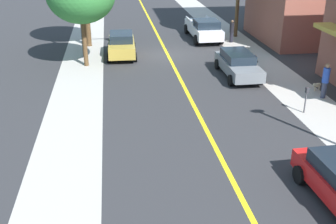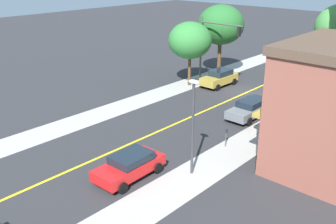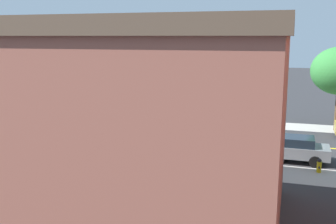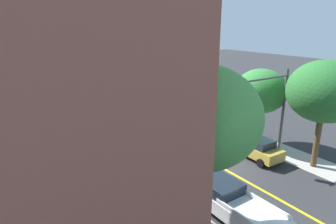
# 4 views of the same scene
# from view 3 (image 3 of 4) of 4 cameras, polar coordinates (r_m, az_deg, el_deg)

# --- Properties ---
(pale_office_building) EXTENTS (11.04, 7.88, 7.58)m
(pale_office_building) POSITION_cam_3_polar(r_m,az_deg,el_deg) (14.51, 0.88, -2.35)
(pale_office_building) COLOR #935142
(pale_office_building) RESTS_ON ground
(fire_hydrant) EXTENTS (0.44, 0.24, 0.76)m
(fire_hydrant) POSITION_cam_3_polar(r_m,az_deg,el_deg) (22.84, 20.57, -7.10)
(fire_hydrant) COLOR yellow
(fire_hydrant) RESTS_ON ground
(parking_meter) EXTENTS (0.12, 0.18, 1.29)m
(parking_meter) POSITION_cam_3_polar(r_m,az_deg,el_deg) (23.47, 2.12, -4.71)
(parking_meter) COLOR #4C4C51
(parking_meter) RESTS_ON ground
(street_lamp) EXTENTS (0.70, 0.36, 5.72)m
(street_lamp) POSITION_cam_3_polar(r_m,az_deg,el_deg) (23.88, -8.14, 2.17)
(street_lamp) COLOR #38383D
(street_lamp) RESTS_ON ground
(red_sedan_left_curb) EXTENTS (2.20, 4.33, 1.41)m
(red_sedan_left_curb) POSITION_cam_3_polar(r_m,az_deg,el_deg) (27.71, -10.97, -2.73)
(red_sedan_left_curb) COLOR red
(red_sedan_left_curb) RESTS_ON ground
(grey_sedan_left_curb) EXTENTS (1.98, 4.74, 1.45)m
(grey_sedan_left_curb) POSITION_cam_3_polar(r_m,az_deg,el_deg) (24.26, 16.48, -4.86)
(grey_sedan_left_curb) COLOR slate
(grey_sedan_left_curb) RESTS_ON ground
(pedestrian_blue_shirt) EXTENTS (0.35, 0.35, 1.87)m
(pedestrian_blue_shirt) POSITION_cam_3_polar(r_m,az_deg,el_deg) (21.34, 5.29, -5.93)
(pedestrian_blue_shirt) COLOR #33384C
(pedestrian_blue_shirt) RESTS_ON ground
(small_dog) EXTENTS (0.62, 0.41, 0.47)m
(small_dog) POSITION_cam_3_polar(r_m,az_deg,el_deg) (21.21, 7.96, -8.04)
(small_dog) COLOR #C6B28C
(small_dog) RESTS_ON ground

